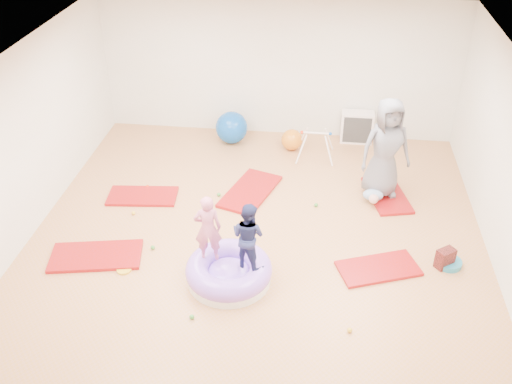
# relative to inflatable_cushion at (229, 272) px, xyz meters

# --- Properties ---
(room) EXTENTS (7.01, 8.01, 2.81)m
(room) POSITION_rel_inflatable_cushion_xyz_m (0.27, 0.63, 1.25)
(room) COLOR tan
(room) RESTS_ON ground
(gym_mat_front_left) EXTENTS (1.43, 0.91, 0.06)m
(gym_mat_front_left) POSITION_rel_inflatable_cushion_xyz_m (-2.04, 0.24, -0.12)
(gym_mat_front_left) COLOR #A30F00
(gym_mat_front_left) RESTS_ON ground
(gym_mat_mid_left) EXTENTS (1.22, 0.69, 0.05)m
(gym_mat_mid_left) POSITION_rel_inflatable_cushion_xyz_m (-1.82, 1.90, -0.12)
(gym_mat_mid_left) COLOR #A30F00
(gym_mat_mid_left) RESTS_ON ground
(gym_mat_center_back) EXTENTS (1.05, 1.47, 0.06)m
(gym_mat_center_back) POSITION_rel_inflatable_cushion_xyz_m (0.00, 2.27, -0.12)
(gym_mat_center_back) COLOR #A30F00
(gym_mat_center_back) RESTS_ON ground
(gym_mat_right) EXTENTS (1.28, 0.95, 0.05)m
(gym_mat_right) POSITION_rel_inflatable_cushion_xyz_m (2.11, 0.47, -0.13)
(gym_mat_right) COLOR #A30F00
(gym_mat_right) RESTS_ON ground
(gym_mat_rear_right) EXTENTS (0.85, 1.28, 0.05)m
(gym_mat_rear_right) POSITION_rel_inflatable_cushion_xyz_m (2.37, 2.44, -0.12)
(gym_mat_rear_right) COLOR #A30F00
(gym_mat_rear_right) RESTS_ON ground
(inflatable_cushion) EXTENTS (1.22, 1.22, 0.38)m
(inflatable_cushion) POSITION_rel_inflatable_cushion_xyz_m (0.00, 0.00, 0.00)
(inflatable_cushion) COLOR white
(inflatable_cushion) RESTS_ON ground
(child_pink) EXTENTS (0.41, 0.31, 1.03)m
(child_pink) POSITION_rel_inflatable_cushion_xyz_m (-0.29, 0.09, 0.72)
(child_pink) COLOR #CC6788
(child_pink) RESTS_ON inflatable_cushion
(child_navy) EXTENTS (0.60, 0.56, 1.00)m
(child_navy) POSITION_rel_inflatable_cushion_xyz_m (0.28, 0.01, 0.70)
(child_navy) COLOR navy
(child_navy) RESTS_ON inflatable_cushion
(adult_caregiver) EXTENTS (0.98, 0.78, 1.74)m
(adult_caregiver) POSITION_rel_inflatable_cushion_xyz_m (2.24, 2.47, 0.77)
(adult_caregiver) COLOR slate
(adult_caregiver) RESTS_ON gym_mat_rear_right
(infant) EXTENTS (0.34, 0.35, 0.20)m
(infant) POSITION_rel_inflatable_cushion_xyz_m (2.11, 2.19, 0.00)
(infant) COLOR #85A4C9
(infant) RESTS_ON gym_mat_rear_right
(ball_pit_balls) EXTENTS (3.56, 3.06, 0.07)m
(ball_pit_balls) POSITION_rel_inflatable_cushion_xyz_m (-0.42, 0.94, -0.12)
(ball_pit_balls) COLOR gold
(ball_pit_balls) RESTS_ON ground
(exercise_ball_blue) EXTENTS (0.64, 0.64, 0.64)m
(exercise_ball_blue) POSITION_rel_inflatable_cushion_xyz_m (-0.60, 4.09, 0.17)
(exercise_ball_blue) COLOR #0C4CAA
(exercise_ball_blue) RESTS_ON ground
(exercise_ball_orange) EXTENTS (0.41, 0.41, 0.41)m
(exercise_ball_orange) POSITION_rel_inflatable_cushion_xyz_m (0.61, 3.94, 0.06)
(exercise_ball_orange) COLOR orange
(exercise_ball_orange) RESTS_ON ground
(infant_play_gym) EXTENTS (0.72, 0.68, 0.55)m
(infant_play_gym) POSITION_rel_inflatable_cushion_xyz_m (1.08, 3.64, 0.22)
(infant_play_gym) COLOR white
(infant_play_gym) RESTS_ON ground
(cube_shelf) EXTENTS (0.63, 0.31, 0.63)m
(cube_shelf) POSITION_rel_inflatable_cushion_xyz_m (1.88, 4.43, 0.17)
(cube_shelf) COLOR white
(cube_shelf) RESTS_ON ground
(balance_disc) EXTENTS (0.38, 0.38, 0.08)m
(balance_disc) POSITION_rel_inflatable_cushion_xyz_m (3.13, 0.70, -0.11)
(balance_disc) COLOR teal
(balance_disc) RESTS_ON ground
(backpack) EXTENTS (0.31, 0.29, 0.30)m
(backpack) POSITION_rel_inflatable_cushion_xyz_m (3.05, 0.66, 0.00)
(backpack) COLOR maroon
(backpack) RESTS_ON ground
(yellow_toy) EXTENTS (0.21, 0.21, 0.03)m
(yellow_toy) POSITION_rel_inflatable_cushion_xyz_m (-1.54, 0.01, -0.13)
(yellow_toy) COLOR gold
(yellow_toy) RESTS_ON ground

